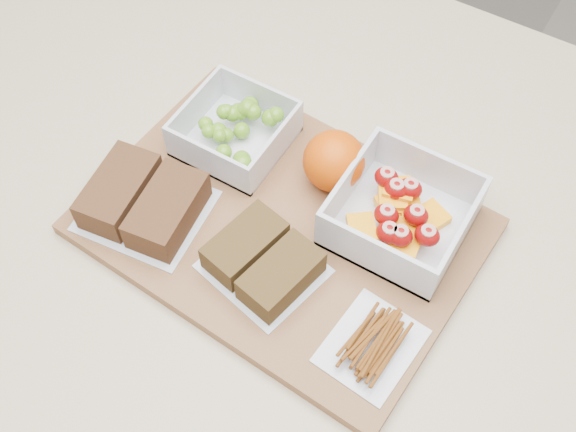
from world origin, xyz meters
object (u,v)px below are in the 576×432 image
Objects in this scene: cutting_board at (281,226)px; sandwich_bag_center at (263,261)px; pretzel_bag at (372,342)px; fruit_container at (401,215)px; orange at (334,161)px; sandwich_bag_left at (143,201)px; grape_container at (237,130)px.

cutting_board is 3.09× the size of sandwich_bag_center.
sandwich_bag_center is 0.14m from pretzel_bag.
pretzel_bag is at bearing -74.03° from fruit_container.
orange reaches higher than sandwich_bag_left.
sandwich_bag_left is at bearing -152.82° from fruit_container.
orange is (0.13, 0.01, 0.01)m from grape_container.
grape_container is 0.22m from fruit_container.
cutting_board is 0.09m from orange.
fruit_container is (0.22, -0.01, 0.00)m from grape_container.
fruit_container is 0.95× the size of sandwich_bag_left.
orange is at bearing 42.95° from sandwich_bag_left.
sandwich_bag_left is (-0.14, -0.07, 0.03)m from cutting_board.
fruit_container is (0.11, 0.06, 0.03)m from cutting_board.
fruit_container is 1.30× the size of pretzel_bag.
sandwich_bag_left reaches higher than pretzel_bag.
cutting_board is 0.18m from pretzel_bag.
sandwich_bag_center is at bearing 1.96° from sandwich_bag_left.
fruit_container is 0.10m from orange.
sandwich_bag_center is (0.15, 0.01, -0.00)m from sandwich_bag_left.
sandwich_bag_left is 1.36× the size of pretzel_bag.
cutting_board is 0.07m from sandwich_bag_center.
pretzel_bag is (0.16, -0.08, 0.02)m from cutting_board.
sandwich_bag_left reaches higher than sandwich_bag_center.
orange is (-0.09, 0.02, 0.01)m from fruit_container.
sandwich_bag_center is at bearing 172.27° from pretzel_bag.
sandwich_bag_center is 1.26× the size of pretzel_bag.
orange is at bearing 169.29° from fruit_container.
sandwich_bag_center is at bearing -128.55° from fruit_container.
sandwich_bag_left is at bearing -103.48° from grape_container.
grape_container is 0.81× the size of sandwich_bag_left.
orange is at bearing 87.95° from sandwich_bag_center.
pretzel_bag is (0.14, -0.16, -0.02)m from orange.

